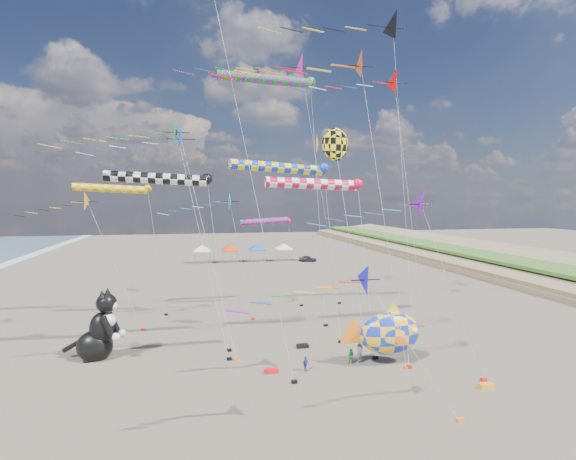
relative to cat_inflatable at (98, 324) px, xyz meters
The scene contains 29 objects.
ground 19.33m from the cat_inflatable, 40.56° to the right, with size 260.00×260.00×0.00m, color brown.
delta_kite_0 14.80m from the cat_inflatable, 19.42° to the right, with size 8.94×2.20×16.97m.
delta_kite_1 31.46m from the cat_inflatable, 34.88° to the left, with size 15.95×2.99×26.86m.
delta_kite_2 24.42m from the cat_inflatable, 21.55° to the right, with size 11.68×1.98×20.82m.
delta_kite_3 23.30m from the cat_inflatable, 25.88° to the right, with size 10.99×1.99×12.35m.
delta_kite_4 14.87m from the cat_inflatable, 41.90° to the left, with size 8.64×1.92×12.40m.
delta_kite_6 20.84m from the cat_inflatable, 43.04° to the right, with size 10.45×1.65×8.66m.
delta_kite_7 30.50m from the cat_inflatable, ahead, with size 11.50×2.45×23.18m.
delta_kite_8 14.13m from the cat_inflatable, 29.65° to the right, with size 12.27×2.08×17.36m.
delta_kite_9 33.75m from the cat_inflatable, ahead, with size 13.94×3.00×28.54m.
delta_kite_10 11.09m from the cat_inflatable, 112.58° to the left, with size 9.79×1.89×12.39m.
windsock_0 17.68m from the cat_inflatable, ahead, with size 9.06×0.81×14.40m.
windsock_1 18.70m from the cat_inflatable, 15.71° to the right, with size 8.22×0.77×13.02m.
windsock_2 11.43m from the cat_inflatable, ahead, with size 8.88×0.83×13.49m.
windsock_3 23.79m from the cat_inflatable, 18.50° to the left, with size 9.74×0.87×22.21m.
windsock_4 20.22m from the cat_inflatable, 40.50° to the left, with size 6.73×0.68×9.59m.
windsock_5 15.21m from the cat_inflatable, 91.92° to the left, with size 8.42×0.78×12.98m.
angelfish_kite 22.26m from the cat_inflatable, ahead, with size 3.74×3.02×17.29m.
cat_inflatable is the anchor object (origin of this frame).
fish_inflatable 20.83m from the cat_inflatable, 15.31° to the right, with size 6.04×2.41×4.54m.
person_adult 18.89m from the cat_inflatable, 14.94° to the right, with size 0.62×0.41×1.70m, color gray.
child_green 18.32m from the cat_inflatable, 15.50° to the right, with size 0.54×0.42×1.11m, color #217530.
child_blue 15.22m from the cat_inflatable, 21.03° to the right, with size 0.59×0.25×1.01m, color #243895.
kite_bag_0 13.12m from the cat_inflatable, 24.19° to the right, with size 0.90×0.44×0.30m, color red.
kite_bag_1 24.54m from the cat_inflatable, 11.12° to the left, with size 0.90×0.44×0.30m, color blue.
kite_bag_2 15.24m from the cat_inflatable, ahead, with size 0.90×0.44×0.30m, color black.
kite_bag_3 26.50m from the cat_inflatable, 23.26° to the right, with size 0.90×0.44×0.30m, color orange.
tent_row 50.18m from the cat_inflatable, 71.35° to the left, with size 19.20×4.20×3.80m.
parked_car 53.31m from the cat_inflatable, 58.76° to the left, with size 1.32×3.27×1.12m, color #26262D.
Camera 1 is at (-7.88, -21.59, 11.62)m, focal length 28.00 mm.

